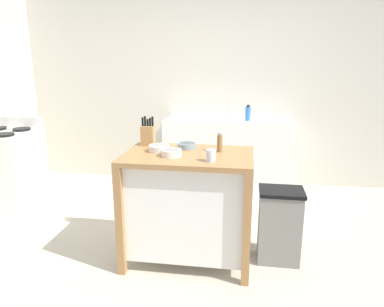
% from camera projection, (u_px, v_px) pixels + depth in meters
% --- Properties ---
extents(ground_plane, '(6.37, 6.37, 0.00)m').
position_uv_depth(ground_plane, '(199.00, 255.00, 3.17)').
color(ground_plane, '#BCB29E').
rests_on(ground_plane, ground).
extents(wall_back, '(5.37, 0.10, 2.60)m').
position_uv_depth(wall_back, '(220.00, 86.00, 4.81)').
color(wall_back, beige).
rests_on(wall_back, ground).
extents(kitchen_island, '(1.02, 0.67, 0.92)m').
position_uv_depth(kitchen_island, '(188.00, 202.00, 3.00)').
color(kitchen_island, '#9E7042').
rests_on(kitchen_island, ground).
extents(knife_block, '(0.11, 0.09, 0.25)m').
position_uv_depth(knife_block, '(148.00, 135.00, 3.16)').
color(knife_block, '#AD7F4C').
rests_on(knife_block, kitchen_island).
extents(bowl_ceramic_small, '(0.16, 0.16, 0.05)m').
position_uv_depth(bowl_ceramic_small, '(187.00, 145.00, 3.06)').
color(bowl_ceramic_small, gray).
rests_on(bowl_ceramic_small, kitchen_island).
extents(bowl_stoneware_deep, '(0.17, 0.17, 0.05)m').
position_uv_depth(bowl_stoneware_deep, '(159.00, 148.00, 2.97)').
color(bowl_stoneware_deep, silver).
rests_on(bowl_stoneware_deep, kitchen_island).
extents(bowl_ceramic_wide, '(0.16, 0.16, 0.05)m').
position_uv_depth(bowl_ceramic_wide, '(171.00, 153.00, 2.82)').
color(bowl_ceramic_wide, silver).
rests_on(bowl_ceramic_wide, kitchen_island).
extents(drinking_cup, '(0.07, 0.07, 0.09)m').
position_uv_depth(drinking_cup, '(211.00, 156.00, 2.67)').
color(drinking_cup, silver).
rests_on(drinking_cup, kitchen_island).
extents(pepper_grinder, '(0.04, 0.04, 0.17)m').
position_uv_depth(pepper_grinder, '(220.00, 142.00, 2.94)').
color(pepper_grinder, olive).
rests_on(pepper_grinder, kitchen_island).
extents(trash_bin, '(0.36, 0.28, 0.63)m').
position_uv_depth(trash_bin, '(279.00, 225.00, 3.02)').
color(trash_bin, slate).
rests_on(trash_bin, ground).
extents(sink_counter, '(1.57, 0.60, 0.92)m').
position_uv_depth(sink_counter, '(228.00, 154.00, 4.68)').
color(sink_counter, white).
rests_on(sink_counter, ground).
extents(sink_faucet, '(0.02, 0.02, 0.22)m').
position_uv_depth(sink_faucet, '(229.00, 109.00, 4.66)').
color(sink_faucet, '#B7BCC1').
rests_on(sink_faucet, sink_counter).
extents(bottle_spray_cleaner, '(0.06, 0.06, 0.19)m').
position_uv_depth(bottle_spray_cleaner, '(248.00, 113.00, 4.43)').
color(bottle_spray_cleaner, blue).
rests_on(bottle_spray_cleaner, sink_counter).
extents(stove, '(0.60, 0.60, 1.04)m').
position_uv_depth(stove, '(7.00, 174.00, 3.87)').
color(stove, white).
rests_on(stove, ground).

